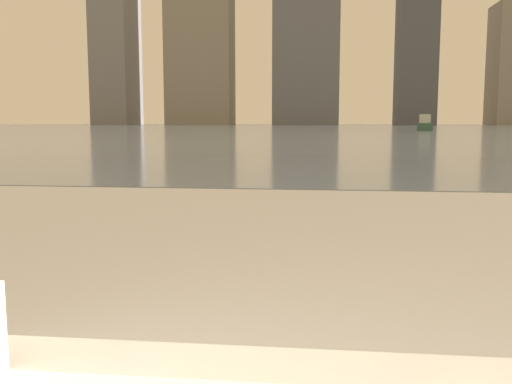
# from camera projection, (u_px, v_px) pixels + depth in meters

# --- Properties ---
(harbor_water) EXTENTS (180.00, 110.00, 0.01)m
(harbor_water) POSITION_uv_depth(u_px,v_px,m) (320.00, 129.00, 61.00)
(harbor_water) COLOR slate
(harbor_water) RESTS_ON ground_plane
(harbor_boat_3) EXTENTS (1.81, 3.80, 1.37)m
(harbor_boat_3) POSITION_uv_depth(u_px,v_px,m) (425.00, 125.00, 48.11)
(harbor_boat_3) COLOR #335647
(harbor_boat_3) RESTS_ON harbor_water
(skyline_tower_1) EXTENTS (13.39, 8.32, 30.76)m
(skyline_tower_1) POSITION_uv_depth(u_px,v_px,m) (200.00, 50.00, 117.18)
(skyline_tower_1) COLOR gray
(skyline_tower_1) RESTS_ON ground_plane
(skyline_tower_2) EXTENTS (13.04, 10.45, 32.76)m
(skyline_tower_2) POSITION_uv_depth(u_px,v_px,m) (307.00, 43.00, 114.53)
(skyline_tower_2) COLOR slate
(skyline_tower_2) RESTS_ON ground_plane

